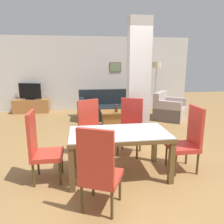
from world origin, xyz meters
TOP-DOWN VIEW (x-y plane):
  - ground_plane at (0.00, 0.00)m, footprint 18.00×18.00m
  - back_wall at (0.00, 5.08)m, footprint 7.20×0.09m
  - divider_pillar at (0.66, 1.35)m, footprint 0.47×0.31m
  - dining_table at (0.00, 0.00)m, footprint 1.57×0.87m
  - dining_chair_head_left at (-1.20, 0.00)m, footprint 0.46×0.46m
  - dining_chair_far_right at (0.39, 0.86)m, footprint 0.61×0.61m
  - dining_chair_near_left at (-0.39, -0.86)m, footprint 0.61×0.61m
  - dining_chair_head_right at (1.18, 0.00)m, footprint 0.46×0.46m
  - dining_chair_far_left at (-0.39, 0.81)m, footprint 0.62×0.62m
  - sofa at (0.42, 3.67)m, footprint 2.10×0.88m
  - armchair at (2.20, 3.26)m, footprint 1.24×1.26m
  - coffee_table at (0.35, 2.65)m, footprint 0.74×0.54m
  - bottle at (0.38, 2.51)m, footprint 0.07×0.07m
  - tv_stand at (-2.34, 4.80)m, footprint 1.23×0.40m
  - tv_screen at (-2.34, 4.80)m, footprint 0.80×0.30m
  - floor_lamp at (2.25, 4.69)m, footprint 0.33×0.33m

SIDE VIEW (x-z plane):
  - ground_plane at x=0.00m, z-range 0.00..0.00m
  - coffee_table at x=0.35m, z-range 0.01..0.46m
  - tv_stand at x=-2.34m, z-range 0.00..0.49m
  - armchair at x=2.20m, z-range -0.13..0.73m
  - sofa at x=0.42m, z-range -0.15..0.76m
  - bottle at x=0.38m, z-range 0.43..0.65m
  - dining_chair_head_left at x=-1.20m, z-range 0.01..1.11m
  - dining_chair_far_right at x=0.39m, z-range 0.01..1.11m
  - dining_chair_near_left at x=-0.39m, z-range 0.01..1.11m
  - dining_chair_head_right at x=1.18m, z-range 0.01..1.11m
  - dining_chair_far_left at x=-0.39m, z-range 0.01..1.11m
  - dining_table at x=0.00m, z-range 0.21..0.95m
  - tv_screen at x=-2.34m, z-range 0.48..1.06m
  - divider_pillar at x=0.66m, z-range 0.00..2.70m
  - back_wall at x=0.00m, z-range 0.00..2.70m
  - floor_lamp at x=2.25m, z-range 0.62..2.42m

